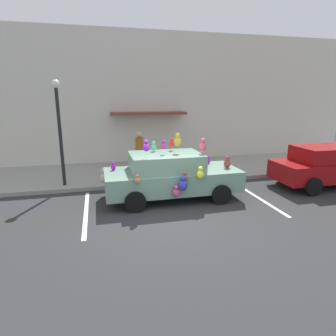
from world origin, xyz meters
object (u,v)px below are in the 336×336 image
(teddy_bear_on_sidewalk, at_px, (104,176))
(plush_covered_car, at_px, (171,175))
(street_lamp_post, at_px, (59,122))
(pedestrian_near_shopfront, at_px, (140,153))
(parked_sedan_behind, at_px, (326,166))

(teddy_bear_on_sidewalk, bearing_deg, plush_covered_car, -42.04)
(street_lamp_post, bearing_deg, teddy_bear_on_sidewalk, 0.78)
(plush_covered_car, bearing_deg, pedestrian_near_shopfront, 100.76)
(parked_sedan_behind, xyz_separation_m, teddy_bear_on_sidewalk, (-8.21, 2.03, -0.38))
(teddy_bear_on_sidewalk, distance_m, street_lamp_post, 2.51)
(teddy_bear_on_sidewalk, bearing_deg, street_lamp_post, -179.22)
(teddy_bear_on_sidewalk, relative_size, street_lamp_post, 0.15)
(teddy_bear_on_sidewalk, bearing_deg, pedestrian_near_shopfront, 36.89)
(plush_covered_car, relative_size, street_lamp_post, 1.18)
(teddy_bear_on_sidewalk, height_order, pedestrian_near_shopfront, pedestrian_near_shopfront)
(parked_sedan_behind, relative_size, pedestrian_near_shopfront, 2.34)
(plush_covered_car, bearing_deg, teddy_bear_on_sidewalk, 137.96)
(street_lamp_post, xyz_separation_m, pedestrian_near_shopfront, (3.00, 1.19, -1.49))
(parked_sedan_behind, relative_size, street_lamp_post, 1.09)
(parked_sedan_behind, xyz_separation_m, street_lamp_post, (-9.65, 2.01, 1.67))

